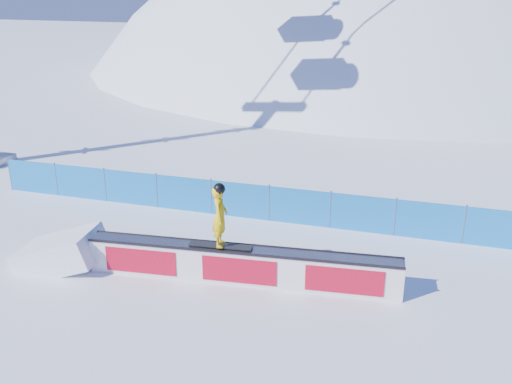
% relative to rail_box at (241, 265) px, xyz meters
% --- Properties ---
extents(ground, '(160.00, 160.00, 0.00)m').
position_rel_rail_box_xyz_m(ground, '(0.62, -0.43, -0.48)').
color(ground, white).
rests_on(ground, ground).
extents(snow_hill, '(64.00, 64.00, 64.00)m').
position_rel_rail_box_xyz_m(snow_hill, '(0.62, 41.57, -18.48)').
color(snow_hill, silver).
rests_on(snow_hill, ground).
extents(safety_fence, '(22.05, 0.05, 1.30)m').
position_rel_rail_box_xyz_m(safety_fence, '(0.62, 4.07, 0.12)').
color(safety_fence, blue).
rests_on(safety_fence, ground).
extents(rail_box, '(8.22, 1.36, 0.98)m').
position_rel_rail_box_xyz_m(rail_box, '(0.00, 0.00, 0.00)').
color(rail_box, white).
rests_on(rail_box, ground).
extents(snow_ramp, '(2.51, 1.71, 1.48)m').
position_rel_rail_box_xyz_m(snow_ramp, '(-5.10, -0.49, -0.48)').
color(snow_ramp, white).
rests_on(snow_ramp, ground).
extents(snowboarder, '(1.67, 0.65, 1.73)m').
position_rel_rail_box_xyz_m(snowboarder, '(-0.54, -0.05, 1.35)').
color(snowboarder, black).
rests_on(snowboarder, rail_box).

